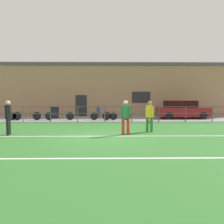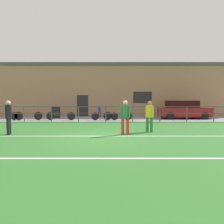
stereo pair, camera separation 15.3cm
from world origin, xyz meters
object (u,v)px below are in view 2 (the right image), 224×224
bicycle_parked_2 (28,116)px  soccer_ball_match (150,121)px  parked_car_red (183,110)px  bicycle_parked_0 (4,116)px  bicycle_parked_4 (117,116)px  trash_bin_0 (56,112)px  player_striker (149,114)px  spectator_child (99,111)px  player_goalkeeper (8,115)px  player_winger (125,115)px  bicycle_parked_1 (104,116)px  bicycle_parked_3 (60,116)px

bicycle_parked_2 → soccer_ball_match: bearing=-11.0°
parked_car_red → bicycle_parked_0: (-14.85, -1.52, -0.41)m
bicycle_parked_4 → trash_bin_0: 5.76m
player_striker → trash_bin_0: size_ratio=1.60×
bicycle_parked_0 → bicycle_parked_2: (1.94, 0.00, 0.02)m
parked_car_red → bicycle_parked_0: bearing=-174.2°
soccer_ball_match → bicycle_parked_2: size_ratio=0.10×
spectator_child → bicycle_parked_2: spectator_child is taller
bicycle_parked_0 → player_goalkeeper: bearing=-60.2°
player_goalkeeper → spectator_child: size_ratio=1.48×
bicycle_parked_4 → player_winger: bearing=-88.5°
bicycle_parked_0 → bicycle_parked_4: (9.07, 0.00, 0.02)m
player_winger → soccer_ball_match: bearing=-109.8°
player_striker → bicycle_parked_2: player_striker is taller
spectator_child → parked_car_red: parked_car_red is taller
soccer_ball_match → spectator_child: (-3.88, 4.31, 0.52)m
player_winger → spectator_child: size_ratio=1.48×
bicycle_parked_1 → trash_bin_0: size_ratio=2.18×
player_winger → soccer_ball_match: player_winger is taller
bicycle_parked_1 → parked_car_red: bearing=12.6°
spectator_child → trash_bin_0: bearing=22.0°
player_striker → trash_bin_0: 10.35m
player_winger → soccer_ball_match: size_ratio=6.96×
soccer_ball_match → bicycle_parked_3: bearing=165.0°
player_goalkeeper → player_winger: player_winger is taller
player_winger → bicycle_parked_2: bearing=-37.9°
player_goalkeeper → bicycle_parked_2: (-1.83, 6.61, -0.54)m
bicycle_parked_1 → bicycle_parked_4: size_ratio=0.94×
player_winger → parked_car_red: bearing=-120.6°
parked_car_red → bicycle_parked_4: size_ratio=1.86×
trash_bin_0 → bicycle_parked_3: bearing=-64.3°
soccer_ball_match → bicycle_parked_3: bicycle_parked_3 is taller
parked_car_red → bicycle_parked_4: parked_car_red is taller
bicycle_parked_0 → bicycle_parked_2: size_ratio=0.99×
player_striker → bicycle_parked_4: size_ratio=0.69×
player_winger → player_goalkeeper: bearing=4.5°
player_goalkeeper → soccer_ball_match: bearing=-68.8°
player_goalkeeper → bicycle_parked_2: size_ratio=0.72×
player_goalkeeper → bicycle_parked_2: player_goalkeeper is taller
player_winger → parked_car_red: (5.61, 8.10, -0.16)m
player_striker → bicycle_parked_1: player_striker is taller
player_striker → bicycle_parked_4: player_striker is taller
parked_car_red → player_striker: bearing=-120.5°
bicycle_parked_1 → bicycle_parked_3: bicycle_parked_3 is taller
spectator_child → bicycle_parked_2: (-5.51, -2.48, -0.27)m
player_striker → bicycle_parked_2: size_ratio=0.71×
player_striker → spectator_child: size_ratio=1.46×
parked_car_red → bicycle_parked_4: bearing=-165.3°
player_goalkeeper → soccer_ball_match: 8.98m
player_striker → bicycle_parked_0: size_ratio=0.72×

